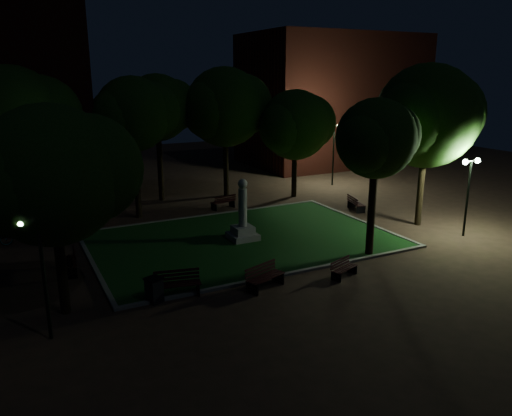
{
  "coord_description": "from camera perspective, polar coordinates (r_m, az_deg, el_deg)",
  "views": [
    {
      "loc": [
        -10.59,
        -20.35,
        8.41
      ],
      "look_at": [
        0.26,
        1.0,
        1.96
      ],
      "focal_mm": 35.0,
      "sensor_mm": 36.0,
      "label": 1
    }
  ],
  "objects": [
    {
      "name": "ground",
      "position": [
        24.44,
        0.52,
        -5.06
      ],
      "size": [
        80.0,
        80.0,
        0.0
      ],
      "primitive_type": "plane",
      "color": "#452F23"
    },
    {
      "name": "lawn",
      "position": [
        26.11,
        -1.5,
        -3.63
      ],
      "size": [
        15.0,
        10.0,
        0.08
      ],
      "primitive_type": "cube",
      "color": "#194D18",
      "rests_on": "ground"
    },
    {
      "name": "lawn_kerb",
      "position": [
        26.11,
        -1.5,
        -3.59
      ],
      "size": [
        15.4,
        10.4,
        0.12
      ],
      "color": "slate",
      "rests_on": "ground"
    },
    {
      "name": "monument",
      "position": [
        25.83,
        -1.52,
        -1.7
      ],
      "size": [
        1.4,
        1.4,
        3.2
      ],
      "color": "#A6A199",
      "rests_on": "lawn"
    },
    {
      "name": "building_far",
      "position": [
        49.51,
        8.57,
        12.12
      ],
      "size": [
        16.0,
        10.0,
        12.0
      ],
      "primitive_type": "cube",
      "color": "#4B1810",
      "rests_on": "ground"
    },
    {
      "name": "tree_west",
      "position": [
        18.26,
        -22.0,
        3.49
      ],
      "size": [
        5.97,
        4.87,
        7.53
      ],
      "color": "black",
      "rests_on": "ground"
    },
    {
      "name": "tree_north_wl",
      "position": [
        30.04,
        -13.71,
        10.37
      ],
      "size": [
        5.32,
        4.35,
        8.35
      ],
      "color": "black",
      "rests_on": "ground"
    },
    {
      "name": "tree_north_er",
      "position": [
        34.78,
        -3.38,
        11.44
      ],
      "size": [
        6.65,
        5.43,
        8.94
      ],
      "color": "black",
      "rests_on": "ground"
    },
    {
      "name": "tree_ne",
      "position": [
        34.76,
        4.67,
        9.45
      ],
      "size": [
        5.89,
        4.81,
        7.44
      ],
      "color": "black",
      "rests_on": "ground"
    },
    {
      "name": "tree_east",
      "position": [
        29.27,
        19.14,
        9.9
      ],
      "size": [
        6.96,
        5.68,
        9.03
      ],
      "color": "black",
      "rests_on": "ground"
    },
    {
      "name": "tree_se",
      "position": [
        23.42,
        13.73,
        7.7
      ],
      "size": [
        4.5,
        3.67,
        7.43
      ],
      "color": "black",
      "rests_on": "ground"
    },
    {
      "name": "tree_nw",
      "position": [
        28.73,
        -25.95,
        9.04
      ],
      "size": [
        6.84,
        5.58,
        8.93
      ],
      "color": "black",
      "rests_on": "ground"
    },
    {
      "name": "tree_far_north",
      "position": [
        34.08,
        -11.06,
        11.19
      ],
      "size": [
        5.39,
        4.4,
        8.47
      ],
      "color": "black",
      "rests_on": "ground"
    },
    {
      "name": "lamppost_sw",
      "position": [
        17.08,
        -23.34,
        -4.79
      ],
      "size": [
        1.18,
        0.28,
        4.21
      ],
      "color": "black",
      "rests_on": "ground"
    },
    {
      "name": "lamppost_se",
      "position": [
        28.35,
        23.18,
        2.75
      ],
      "size": [
        1.18,
        0.28,
        4.19
      ],
      "color": "black",
      "rests_on": "ground"
    },
    {
      "name": "lamppost_ne",
      "position": [
        38.96,
        8.88,
        7.33
      ],
      "size": [
        1.18,
        0.28,
        4.74
      ],
      "color": "black",
      "rests_on": "ground"
    },
    {
      "name": "bench_near_left",
      "position": [
        20.37,
        0.95,
        -7.92
      ],
      "size": [
        1.87,
        1.16,
        0.97
      ],
      "rotation": [
        0.0,
        0.0,
        0.34
      ],
      "color": "black",
      "rests_on": "ground"
    },
    {
      "name": "bench_near_right",
      "position": [
        21.8,
        9.95,
        -6.84
      ],
      "size": [
        1.47,
        0.93,
        0.76
      ],
      "rotation": [
        0.0,
        0.0,
        0.35
      ],
      "color": "black",
      "rests_on": "ground"
    },
    {
      "name": "bench_west_near",
      "position": [
        19.96,
        -8.97,
        -8.58
      ],
      "size": [
        1.89,
        0.99,
        0.99
      ],
      "rotation": [
        0.0,
        0.0,
        -0.22
      ],
      "color": "black",
      "rests_on": "ground"
    },
    {
      "name": "bench_left_side",
      "position": [
        23.33,
        -20.49,
        -5.85
      ],
      "size": [
        0.75,
        1.82,
        0.98
      ],
      "rotation": [
        0.0,
        0.0,
        -1.65
      ],
      "color": "black",
      "rests_on": "ground"
    },
    {
      "name": "bench_right_side",
      "position": [
        32.33,
        11.29,
        0.48
      ],
      "size": [
        0.98,
        1.75,
        0.91
      ],
      "rotation": [
        0.0,
        0.0,
        1.32
      ],
      "color": "black",
      "rests_on": "ground"
    },
    {
      "name": "bench_far_side",
      "position": [
        32.13,
        -3.73,
        0.65
      ],
      "size": [
        1.73,
        0.92,
        0.9
      ],
      "rotation": [
        0.0,
        0.0,
        3.36
      ],
      "color": "black",
      "rests_on": "ground"
    },
    {
      "name": "trash_bin",
      "position": [
        19.52,
        -11.55,
        -9.16
      ],
      "size": [
        0.75,
        0.75,
        0.99
      ],
      "color": "black",
      "rests_on": "ground"
    },
    {
      "name": "bicycle",
      "position": [
        28.22,
        -25.42,
        -2.72
      ],
      "size": [
        1.94,
        0.78,
        1.0
      ],
      "primitive_type": "imported",
      "rotation": [
        0.0,
        0.0,
        1.63
      ],
      "color": "black",
      "rests_on": "ground"
    }
  ]
}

